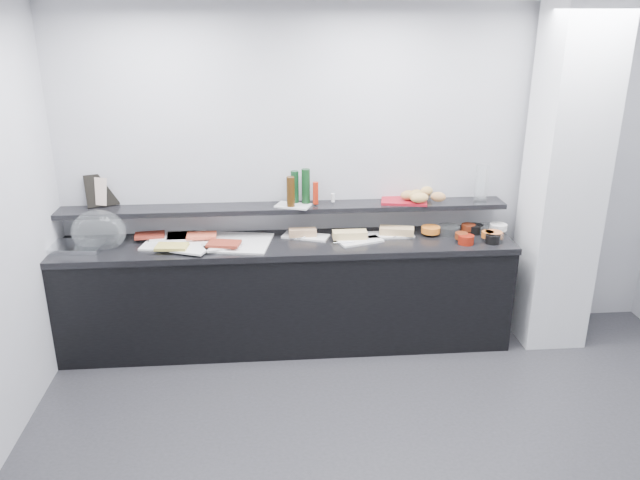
{
  "coord_description": "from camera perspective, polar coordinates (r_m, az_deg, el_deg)",
  "views": [
    {
      "loc": [
        -0.81,
        -2.95,
        2.62
      ],
      "look_at": [
        -0.45,
        1.45,
        1.0
      ],
      "focal_mm": 35.0,
      "sensor_mm": 36.0,
      "label": 1
    }
  ],
  "objects": [
    {
      "name": "food_meat_a",
      "position": [
        5.16,
        -15.31,
        0.43
      ],
      "size": [
        0.25,
        0.18,
        0.02
      ],
      "primitive_type": "cube",
      "rotation": [
        0.0,
        0.0,
        0.13
      ],
      "color": "maroon",
      "rests_on": "platter_meat_a"
    },
    {
      "name": "food_salmon",
      "position": [
        5.06,
        -10.78,
        0.41
      ],
      "size": [
        0.24,
        0.16,
        0.02
      ],
      "primitive_type": "cube",
      "rotation": [
        0.0,
        0.0,
        0.03
      ],
      "color": "#FA5533",
      "rests_on": "platter_salmon"
    },
    {
      "name": "bowl_glass_cream",
      "position": [
        5.31,
        15.05,
        0.94
      ],
      "size": [
        0.22,
        0.22,
        0.07
      ],
      "primitive_type": "cylinder",
      "rotation": [
        0.0,
        0.0,
        0.37
      ],
      "color": "white",
      "rests_on": "counter_top"
    },
    {
      "name": "sandwich_plate_left",
      "position": [
        5.06,
        -1.31,
        0.34
      ],
      "size": [
        0.4,
        0.28,
        0.01
      ],
      "primitive_type": "cube",
      "rotation": [
        0.0,
        0.0,
        -0.35
      ],
      "color": "white",
      "rests_on": "counter_top"
    },
    {
      "name": "bottle_brown",
      "position": [
        4.95,
        -2.7,
        4.44
      ],
      "size": [
        0.08,
        0.08,
        0.24
      ],
      "primitive_type": "cylinder",
      "rotation": [
        0.0,
        0.0,
        0.3
      ],
      "color": "#3B230A",
      "rests_on": "condiment_tray"
    },
    {
      "name": "sandwich_plate_mid",
      "position": [
        4.96,
        3.72,
        -0.11
      ],
      "size": [
        0.38,
        0.26,
        0.01
      ],
      "primitive_type": "cube",
      "rotation": [
        0.0,
        0.0,
        0.33
      ],
      "color": "white",
      "rests_on": "counter_top"
    },
    {
      "name": "bread_tray",
      "position": [
        5.18,
        7.68,
        3.6
      ],
      "size": [
        0.41,
        0.32,
        0.02
      ],
      "primitive_type": "cube",
      "rotation": [
        0.0,
        0.0,
        -0.2
      ],
      "color": "maroon",
      "rests_on": "wall_shelf"
    },
    {
      "name": "sandwich_food_right",
      "position": [
        5.11,
        7.03,
        0.85
      ],
      "size": [
        0.29,
        0.17,
        0.06
      ],
      "primitive_type": "cube",
      "rotation": [
        0.0,
        0.0,
        -0.23
      ],
      "color": "tan",
      "rests_on": "sandwich_plate_right"
    },
    {
      "name": "bread_roll_se",
      "position": [
        5.14,
        10.76,
        3.9
      ],
      "size": [
        0.14,
        0.11,
        0.08
      ],
      "primitive_type": "ellipsoid",
      "rotation": [
        0.0,
        0.0,
        -0.35
      ],
      "color": "#B37B44",
      "rests_on": "bread_tray"
    },
    {
      "name": "bread_roll_s",
      "position": [
        5.09,
        9.09,
        3.82
      ],
      "size": [
        0.17,
        0.13,
        0.08
      ],
      "primitive_type": "ellipsoid",
      "rotation": [
        0.0,
        0.0,
        0.24
      ],
      "color": "tan",
      "rests_on": "bread_tray"
    },
    {
      "name": "fill_red_jam",
      "position": [
        5.07,
        12.8,
        0.37
      ],
      "size": [
        0.13,
        0.13,
        0.05
      ],
      "primitive_type": "cylinder",
      "rotation": [
        0.0,
        0.0,
        0.39
      ],
      "color": "#62230E",
      "rests_on": "bowl_red_jam"
    },
    {
      "name": "cloche_base",
      "position": [
        5.14,
        -21.35,
        -0.59
      ],
      "size": [
        0.44,
        0.32,
        0.04
      ],
      "primitive_type": "cube",
      "rotation": [
        0.0,
        0.0,
        -0.12
      ],
      "color": "silver",
      "rests_on": "counter_top"
    },
    {
      "name": "food_meat_b",
      "position": [
        4.85,
        -8.8,
        -0.33
      ],
      "size": [
        0.28,
        0.21,
        0.02
      ],
      "primitive_type": "cube",
      "rotation": [
        0.0,
        0.0,
        -0.21
      ],
      "color": "maroon",
      "rests_on": "platter_meat_b"
    },
    {
      "name": "bowl_black_fruit",
      "position": [
        5.1,
        15.52,
        0.1
      ],
      "size": [
        0.14,
        0.14,
        0.07
      ],
      "primitive_type": "cylinder",
      "rotation": [
        0.0,
        0.0,
        -0.22
      ],
      "color": "black",
      "rests_on": "counter_top"
    },
    {
      "name": "fill_glass_cream",
      "position": [
        5.36,
        16.0,
        1.16
      ],
      "size": [
        0.15,
        0.15,
        0.05
      ],
      "primitive_type": "cylinder",
      "rotation": [
        0.0,
        0.0,
        0.08
      ],
      "color": "white",
      "rests_on": "bowl_glass_cream"
    },
    {
      "name": "fill_black_fruit",
      "position": [
        5.15,
        15.09,
        0.48
      ],
      "size": [
        0.11,
        0.11,
        0.05
      ],
      "primitive_type": "cylinder",
      "rotation": [
        0.0,
        0.0,
        -0.1
      ],
      "color": "#CD631B",
      "rests_on": "bowl_black_fruit"
    },
    {
      "name": "fill_glass_salmon",
      "position": [
        5.16,
        15.6,
        0.47
      ],
      "size": [
        0.18,
        0.18,
        0.05
      ],
      "primitive_type": "cylinder",
      "rotation": [
        0.0,
        0.0,
        0.36
      ],
      "color": "orange",
      "rests_on": "bowl_glass_salmon"
    },
    {
      "name": "condiment_tray",
      "position": [
        5.02,
        -2.44,
        3.17
      ],
      "size": [
        0.32,
        0.26,
        0.01
      ],
      "primitive_type": "cube",
      "rotation": [
        0.0,
        0.0,
        -0.38
      ],
      "color": "white",
      "rests_on": "wall_shelf"
    },
    {
      "name": "bottle_green_a",
      "position": [
        5.05,
        -2.32,
        4.88
      ],
      "size": [
        0.07,
        0.07,
        0.26
      ],
      "primitive_type": "cylinder",
      "rotation": [
        0.0,
        0.0,
        0.18
      ],
      "color": "#0E3518",
      "rests_on": "condiment_tray"
    },
    {
      "name": "carafe",
      "position": [
        5.27,
        14.54,
        5.0
      ],
      "size": [
        0.12,
        0.12,
        0.3
      ],
      "primitive_type": "cylinder",
      "rotation": [
        0.0,
        0.0,
        -0.15
      ],
      "color": "white",
      "rests_on": "wall_shelf"
    },
    {
      "name": "cloche_dome",
      "position": [
        5.11,
        -19.57,
        0.75
      ],
      "size": [
        0.42,
        0.29,
        0.34
      ],
      "primitive_type": "ellipsoid",
      "rotation": [
        0.0,
        0.0,
        0.02
      ],
      "color": "white",
      "rests_on": "cloche_base"
    },
    {
      "name": "platter_meat_b",
      "position": [
        4.86,
        -9.03,
        -0.53
      ],
      "size": [
        0.32,
        0.26,
        0.01
      ],
      "primitive_type": "cube",
      "rotation": [
        0.0,
        0.0,
        0.37
      ],
      "color": "silver",
      "rests_on": "linen_runner"
    },
    {
      "name": "tongs_mid",
      "position": [
        4.89,
        2.16,
        -0.23
      ],
      "size": [
        0.16,
        0.01,
        0.01
      ],
      "primitive_type": "cylinder",
      "rotation": [
        0.0,
        1.57,
        0.03
      ],
      "color": "#B4B7BB",
      "rests_on": "sandwich_plate_mid"
    },
    {
      "name": "bread_roll_n",
      "position": [
        5.29,
        9.72,
        4.41
      ],
      "size": [
        0.14,
        0.12,
        0.08
      ],
      "primitive_type": "ellipsoid",
      "rotation": [
        0.0,
        0.0,
        0.42
      ],
      "color": "tan",
      "rests_on": "bread_tray"
    },
    {
      "name": "sandwich_plate_right",
      "position": [
        5.12,
        6.38,
        0.47
      ],
      "size": [
        0.39,
        0.17,
        0.01
      ],
      "primitive_type": "cube",
      "rotation": [
        0.0,
        0.0,
        0.03
      ],
      "color": "white",
      "rests_on": "counter_top"
    },
    {
      "name": "print_art",
      "position": [
        5.26,
        -19.66,
        4.21
      ],
      "size": [
        0.17,
        0.1,
        0.22
      ],
      "primitive_type": "cube",
      "rotation": [
        -0.21,
        0.0,
        -0.34
      ],
      "color": "beige",
      "rests_on": "framed_print"
    },
    {
      "name": "shaker_pepper",
      "position": [
        5.08,
        1.2,
        3.89
      ],
      "size": [
        0.03,
        0.03,
        0.07
      ],
      "primitive_type": "cylinder",
      "rotation": [
        0.0,
        0.0,
        0.11
      ],
      "color": "white",
      "rests_on": "condiment_tray"
    },
    {
      "name": "food_cheese",
      "position": [
        4.87,
        -13.4,
        -0.59
      ],
      "size": [
        0.25,
        0.18,
        0.02
      ],
      "primitive_type": "cube",
      "rotation": [
        0.0,
        0.0,
        -0.1
      ],
      "color": "#CEBC50",
      "rests_on": "platter_cheese"
    },
    {
      "name": "sandwich_food_mid",
      "position": [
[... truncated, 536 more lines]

